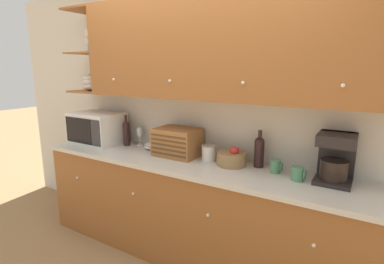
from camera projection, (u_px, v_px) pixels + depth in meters
ground_plane at (202, 240)px, 3.11m from camera, size 24.00×24.00×0.00m
wall_back at (205, 116)px, 2.87m from camera, size 5.45×0.06×2.60m
counter_unit at (187, 209)px, 2.77m from camera, size 3.07×0.62×0.94m
backsplash_panel at (203, 125)px, 2.85m from camera, size 3.05×0.01×0.55m
upper_cabinets at (211, 47)px, 2.47m from camera, size 3.05×0.38×0.87m
microwave at (97, 128)px, 3.28m from camera, size 0.56×0.40×0.34m
wine_bottle at (126, 132)px, 3.18m from camera, size 0.07×0.07×0.33m
wine_glass at (140, 133)px, 3.19m from camera, size 0.07×0.07×0.20m
bowl_stack_on_counter at (154, 145)px, 3.06m from camera, size 0.19×0.19×0.07m
bread_box at (177, 142)px, 2.81m from camera, size 0.41×0.30×0.26m
storage_canister at (209, 153)px, 2.66m from camera, size 0.13×0.13×0.14m
fruit_basket at (232, 158)px, 2.54m from camera, size 0.25×0.25×0.18m
second_wine_bottle at (259, 150)px, 2.48m from camera, size 0.08×0.08×0.31m
mug at (276, 166)px, 2.36m from camera, size 0.09×0.08×0.11m
mug_blue_second at (298, 174)px, 2.19m from camera, size 0.10×0.09×0.11m
coffee_maker at (336, 158)px, 2.15m from camera, size 0.25×0.27×0.36m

